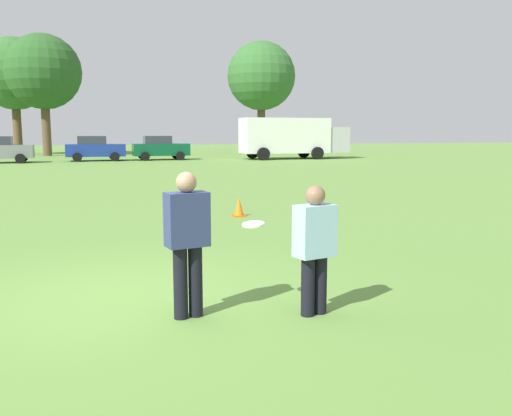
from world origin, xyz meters
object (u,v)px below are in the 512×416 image
(frisbee, at_px, (253,224))
(parked_car_center, at_px, (0,149))
(player_thrower, at_px, (187,236))
(traffic_cone, at_px, (239,207))
(parked_car_mid_right, at_px, (95,148))
(box_truck, at_px, (292,137))
(parked_car_near_right, at_px, (160,148))
(player_defender, at_px, (315,243))

(frisbee, distance_m, parked_car_center, 35.61)
(player_thrower, height_order, traffic_cone, player_thrower)
(frisbee, xyz_separation_m, parked_car_mid_right, (-2.83, 35.59, -0.11))
(parked_car_center, distance_m, parked_car_mid_right, 6.32)
(parked_car_center, bearing_deg, box_truck, 0.94)
(traffic_cone, xyz_separation_m, parked_car_center, (-10.50, 27.33, 0.69))
(player_thrower, height_order, parked_car_mid_right, parked_car_mid_right)
(traffic_cone, distance_m, parked_car_mid_right, 28.81)
(parked_car_center, bearing_deg, parked_car_near_right, 7.45)
(parked_car_center, relative_size, box_truck, 0.50)
(parked_car_mid_right, distance_m, parked_car_near_right, 4.78)
(parked_car_mid_right, bearing_deg, traffic_cone, -81.44)
(parked_car_mid_right, bearing_deg, player_defender, -84.51)
(player_thrower, distance_m, traffic_cone, 7.62)
(frisbee, height_order, parked_car_near_right, parked_car_near_right)
(frisbee, distance_m, traffic_cone, 7.30)
(frisbee, bearing_deg, player_defender, -32.76)
(frisbee, bearing_deg, box_truck, 70.78)
(player_defender, distance_m, parked_car_mid_right, 36.16)
(parked_car_mid_right, distance_m, box_truck, 15.00)
(traffic_cone, bearing_deg, player_thrower, -107.38)
(parked_car_center, bearing_deg, frisbee, -75.29)
(player_defender, relative_size, parked_car_center, 0.35)
(player_defender, bearing_deg, parked_car_near_right, 87.93)
(player_thrower, xyz_separation_m, frisbee, (0.81, 0.13, 0.08))
(parked_car_mid_right, relative_size, box_truck, 0.50)
(player_defender, bearing_deg, frisbee, 147.24)
(player_thrower, relative_size, parked_car_mid_right, 0.39)
(frisbee, height_order, box_truck, box_truck)
(parked_car_mid_right, height_order, box_truck, box_truck)
(player_defender, relative_size, parked_car_near_right, 0.35)
(player_defender, xyz_separation_m, box_truck, (11.50, 35.19, 0.90))
(player_defender, distance_m, frisbee, 0.77)
(player_thrower, xyz_separation_m, parked_car_mid_right, (-2.02, 35.72, -0.02))
(traffic_cone, xyz_separation_m, parked_car_mid_right, (-4.29, 28.48, 0.69))
(parked_car_center, bearing_deg, traffic_cone, -68.98)
(parked_car_near_right, bearing_deg, player_defender, -92.07)
(parked_car_center, xyz_separation_m, parked_car_mid_right, (6.21, 1.15, 0.00))
(player_defender, distance_m, box_truck, 37.04)
(frisbee, xyz_separation_m, parked_car_center, (-9.04, 34.44, -0.11))
(box_truck, bearing_deg, parked_car_center, -179.06)
(parked_car_near_right, bearing_deg, parked_car_mid_right, -176.56)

